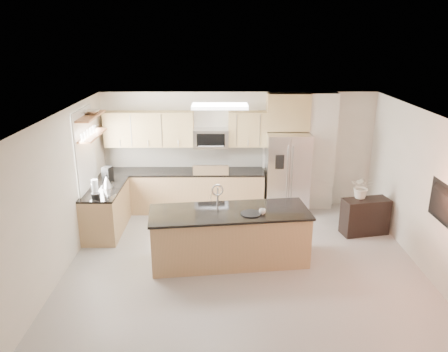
{
  "coord_description": "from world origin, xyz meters",
  "views": [
    {
      "loc": [
        -0.37,
        -6.21,
        3.83
      ],
      "look_at": [
        -0.33,
        1.3,
        1.34
      ],
      "focal_mm": 35.0,
      "sensor_mm": 36.0,
      "label": 1
    }
  ],
  "objects_px": {
    "range": "(211,190)",
    "coffee_maker": "(108,174)",
    "blender": "(95,191)",
    "bowl": "(91,111)",
    "island": "(229,236)",
    "microwave": "(211,138)",
    "platter": "(251,214)",
    "cup": "(262,212)",
    "kettle": "(107,182)",
    "credenza": "(365,216)",
    "flower_vase": "(363,181)",
    "refrigerator": "(287,173)",
    "television": "(441,207)"
  },
  "relations": [
    {
      "from": "platter",
      "to": "blender",
      "type": "distance_m",
      "value": 2.9
    },
    {
      "from": "cup",
      "to": "coffee_maker",
      "type": "relative_size",
      "value": 0.38
    },
    {
      "from": "bowl",
      "to": "coffee_maker",
      "type": "bearing_deg",
      "value": 48.97
    },
    {
      "from": "blender",
      "to": "bowl",
      "type": "distance_m",
      "value": 1.55
    },
    {
      "from": "television",
      "to": "platter",
      "type": "bearing_deg",
      "value": 76.13
    },
    {
      "from": "island",
      "to": "bowl",
      "type": "xyz_separation_m",
      "value": [
        -2.61,
        1.45,
        1.92
      ]
    },
    {
      "from": "bowl",
      "to": "kettle",
      "type": "bearing_deg",
      "value": -40.77
    },
    {
      "from": "range",
      "to": "refrigerator",
      "type": "height_order",
      "value": "refrigerator"
    },
    {
      "from": "microwave",
      "to": "credenza",
      "type": "bearing_deg",
      "value": -23.74
    },
    {
      "from": "refrigerator",
      "to": "kettle",
      "type": "xyz_separation_m",
      "value": [
        -3.68,
        -1.0,
        0.15
      ]
    },
    {
      "from": "cup",
      "to": "bowl",
      "type": "bearing_deg",
      "value": 153.41
    },
    {
      "from": "cup",
      "to": "platter",
      "type": "bearing_deg",
      "value": 179.7
    },
    {
      "from": "island",
      "to": "bowl",
      "type": "bearing_deg",
      "value": 144.43
    },
    {
      "from": "cup",
      "to": "blender",
      "type": "bearing_deg",
      "value": 165.51
    },
    {
      "from": "refrigerator",
      "to": "bowl",
      "type": "relative_size",
      "value": 4.44
    },
    {
      "from": "island",
      "to": "blender",
      "type": "distance_m",
      "value": 2.59
    },
    {
      "from": "range",
      "to": "platter",
      "type": "height_order",
      "value": "range"
    },
    {
      "from": "blender",
      "to": "television",
      "type": "bearing_deg",
      "value": -14.64
    },
    {
      "from": "range",
      "to": "coffee_maker",
      "type": "xyz_separation_m",
      "value": [
        -2.09,
        -0.67,
        0.59
      ]
    },
    {
      "from": "range",
      "to": "cup",
      "type": "height_order",
      "value": "range"
    },
    {
      "from": "range",
      "to": "refrigerator",
      "type": "relative_size",
      "value": 0.64
    },
    {
      "from": "blender",
      "to": "flower_vase",
      "type": "height_order",
      "value": "flower_vase"
    },
    {
      "from": "coffee_maker",
      "to": "flower_vase",
      "type": "height_order",
      "value": "flower_vase"
    },
    {
      "from": "flower_vase",
      "to": "cup",
      "type": "bearing_deg",
      "value": -148.01
    },
    {
      "from": "refrigerator",
      "to": "kettle",
      "type": "bearing_deg",
      "value": -164.82
    },
    {
      "from": "refrigerator",
      "to": "credenza",
      "type": "distance_m",
      "value": 1.9
    },
    {
      "from": "range",
      "to": "cup",
      "type": "bearing_deg",
      "value": -69.57
    },
    {
      "from": "refrigerator",
      "to": "flower_vase",
      "type": "height_order",
      "value": "refrigerator"
    },
    {
      "from": "blender",
      "to": "bowl",
      "type": "bearing_deg",
      "value": 102.2
    },
    {
      "from": "credenza",
      "to": "television",
      "type": "bearing_deg",
      "value": -88.54
    },
    {
      "from": "refrigerator",
      "to": "blender",
      "type": "bearing_deg",
      "value": -156.62
    },
    {
      "from": "kettle",
      "to": "microwave",
      "type": "bearing_deg",
      "value": 30.02
    },
    {
      "from": "island",
      "to": "bowl",
      "type": "height_order",
      "value": "bowl"
    },
    {
      "from": "kettle",
      "to": "cup",
      "type": "bearing_deg",
      "value": -25.31
    },
    {
      "from": "blender",
      "to": "credenza",
      "type": "bearing_deg",
      "value": 4.89
    },
    {
      "from": "credenza",
      "to": "blender",
      "type": "bearing_deg",
      "value": 173.06
    },
    {
      "from": "refrigerator",
      "to": "kettle",
      "type": "distance_m",
      "value": 3.82
    },
    {
      "from": "range",
      "to": "credenza",
      "type": "height_order",
      "value": "range"
    },
    {
      "from": "microwave",
      "to": "bowl",
      "type": "height_order",
      "value": "bowl"
    },
    {
      "from": "refrigerator",
      "to": "coffee_maker",
      "type": "relative_size",
      "value": 5.86
    },
    {
      "from": "island",
      "to": "range",
      "type": "bearing_deg",
      "value": 92.35
    },
    {
      "from": "microwave",
      "to": "flower_vase",
      "type": "height_order",
      "value": "microwave"
    },
    {
      "from": "credenza",
      "to": "flower_vase",
      "type": "xyz_separation_m",
      "value": [
        -0.09,
        0.08,
        0.71
      ]
    },
    {
      "from": "coffee_maker",
      "to": "cup",
      "type": "bearing_deg",
      "value": -30.36
    },
    {
      "from": "flower_vase",
      "to": "bowl",
      "type": "bearing_deg",
      "value": 176.81
    },
    {
      "from": "range",
      "to": "island",
      "type": "height_order",
      "value": "island"
    },
    {
      "from": "cup",
      "to": "television",
      "type": "height_order",
      "value": "television"
    },
    {
      "from": "microwave",
      "to": "cup",
      "type": "bearing_deg",
      "value": -70.49
    },
    {
      "from": "microwave",
      "to": "platter",
      "type": "bearing_deg",
      "value": -74.36
    },
    {
      "from": "range",
      "to": "credenza",
      "type": "xyz_separation_m",
      "value": [
        3.06,
        -1.22,
        -0.11
      ]
    }
  ]
}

